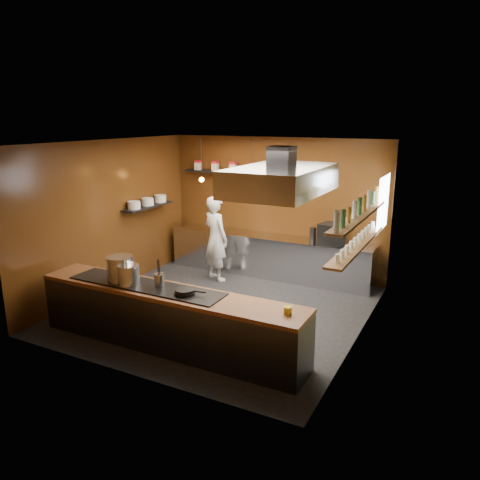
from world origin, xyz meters
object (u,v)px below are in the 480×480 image
Objects in this scene: stockpot_large at (120,269)px; chef at (216,238)px; extractor_hood at (281,180)px; espresso_machine at (331,234)px; stockpot_small at (128,275)px.

chef reaches higher than stockpot_large.
chef is at bearing 90.88° from stockpot_large.
extractor_hood is 4.87× the size of stockpot_large.
extractor_hood is at bearing 29.88° from stockpot_large.
extractor_hood is 1.10× the size of chef.
extractor_hood is at bearing -75.98° from espresso_machine.
espresso_machine is at bearing 61.65° from stockpot_small.
chef is (-0.05, 3.03, -0.23)m from stockpot_large.
stockpot_small is at bearing 117.56° from chef.
stockpot_large reaches higher than stockpot_small.
stockpot_large is 1.23× the size of stockpot_small.
chef reaches higher than stockpot_small.
stockpot_small is at bearing -101.75° from espresso_machine.
stockpot_large is at bearing 113.63° from chef.
extractor_hood is 6.00× the size of stockpot_small.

